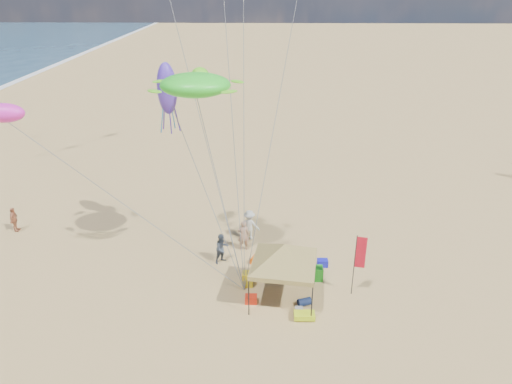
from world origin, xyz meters
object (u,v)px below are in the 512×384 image
at_px(cooler_blue, 322,263).
at_px(chair_yellow, 248,279).
at_px(feather_flag, 359,256).
at_px(chair_green, 318,273).
at_px(canopy_tent, 285,246).
at_px(beach_cart, 304,315).
at_px(person_near_b, 222,248).
at_px(person_near_c, 249,225).
at_px(person_far_a, 14,220).
at_px(cooler_red, 251,299).
at_px(person_near_a, 243,235).

height_order(cooler_blue, chair_yellow, chair_yellow).
relative_size(feather_flag, chair_green, 4.51).
distance_m(canopy_tent, cooler_blue, 4.34).
distance_m(canopy_tent, beach_cart, 3.09).
bearing_deg(person_near_b, feather_flag, -63.27).
relative_size(person_near_c, person_far_a, 1.18).
distance_m(cooler_blue, person_near_c, 4.73).
xyz_separation_m(cooler_red, cooler_blue, (3.57, 3.05, 0.00)).
distance_m(chair_green, person_near_a, 4.65).
height_order(beach_cart, person_near_c, person_near_c).
bearing_deg(person_near_b, canopy_tent, -85.82).
bearing_deg(canopy_tent, person_far_a, 158.76).
bearing_deg(beach_cart, feather_flag, 35.82).
xyz_separation_m(cooler_blue, person_near_a, (-4.12, 1.53, 0.68)).
distance_m(beach_cart, person_near_b, 5.93).
height_order(chair_green, person_near_a, person_near_a).
height_order(cooler_red, cooler_blue, same).
height_order(feather_flag, chair_green, feather_flag).
bearing_deg(person_far_a, person_near_b, -109.47).
bearing_deg(beach_cart, person_near_a, 117.16).
bearing_deg(person_near_a, canopy_tent, 110.46).
distance_m(person_near_a, person_near_b, 1.64).
bearing_deg(cooler_blue, person_near_c, 145.16).
xyz_separation_m(feather_flag, chair_green, (-1.65, 1.15, -1.75)).
xyz_separation_m(canopy_tent, cooler_red, (-1.47, -0.31, -2.63)).
height_order(cooler_blue, person_near_a, person_near_a).
height_order(person_near_a, person_far_a, person_near_a).
distance_m(canopy_tent, cooler_red, 3.03).
xyz_separation_m(person_near_b, person_near_c, (1.32, 2.42, 0.06)).
bearing_deg(person_near_c, cooler_red, 102.28).
distance_m(chair_green, chair_yellow, 3.45).
bearing_deg(chair_green, beach_cart, -106.01).
height_order(cooler_blue, beach_cart, cooler_blue).
bearing_deg(cooler_blue, person_near_a, 159.60).
distance_m(cooler_red, beach_cart, 2.58).
xyz_separation_m(cooler_red, person_near_a, (-0.55, 4.58, 0.68)).
bearing_deg(cooler_blue, person_near_b, 177.12).
height_order(canopy_tent, cooler_blue, canopy_tent).
bearing_deg(beach_cart, person_near_b, 131.94).
bearing_deg(person_near_c, chair_yellow, 100.37).
distance_m(cooler_blue, chair_yellow, 4.15).
xyz_separation_m(chair_yellow, person_near_b, (-1.38, 1.97, 0.47)).
xyz_separation_m(chair_yellow, beach_cart, (2.56, -2.41, -0.15)).
bearing_deg(cooler_blue, beach_cart, -106.49).
relative_size(feather_flag, person_near_a, 1.81).
bearing_deg(chair_green, cooler_blue, 72.31).
height_order(feather_flag, chair_yellow, feather_flag).
relative_size(chair_green, person_near_b, 0.43).
relative_size(chair_green, beach_cart, 0.78).
xyz_separation_m(person_near_a, person_far_a, (-13.38, 1.72, -0.12)).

